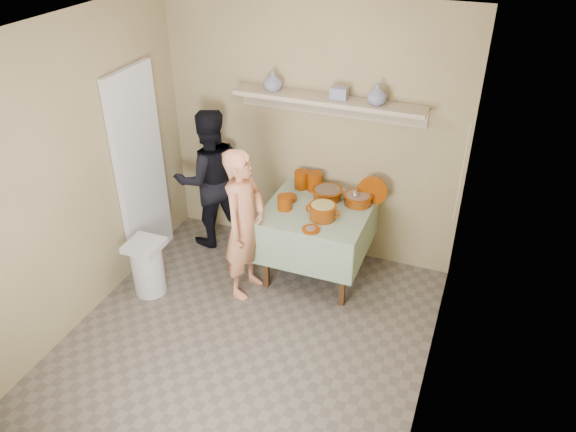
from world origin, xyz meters
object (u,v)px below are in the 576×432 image
at_px(serving_table, 318,219).
at_px(trash_bin, 148,267).
at_px(person_cook, 244,225).
at_px(person_helper, 210,179).
at_px(cazuela_rice, 323,210).

xyz_separation_m(serving_table, trash_bin, (-1.40, -0.85, -0.36)).
distance_m(person_cook, trash_bin, 1.03).
distance_m(person_helper, trash_bin, 1.13).
relative_size(person_cook, trash_bin, 2.63).
xyz_separation_m(person_cook, serving_table, (0.54, 0.49, -0.10)).
relative_size(person_cook, serving_table, 1.52).
distance_m(serving_table, trash_bin, 1.67).
bearing_deg(cazuela_rice, person_helper, 166.06).
xyz_separation_m(person_helper, serving_table, (1.24, -0.17, -0.11)).
xyz_separation_m(person_cook, cazuela_rice, (0.64, 0.32, 0.11)).
distance_m(person_cook, cazuela_rice, 0.72).
bearing_deg(person_cook, serving_table, -42.56).
bearing_deg(trash_bin, person_cook, 23.19).
bearing_deg(serving_table, cazuela_rice, -59.69).
bearing_deg(cazuela_rice, trash_bin, -155.24).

